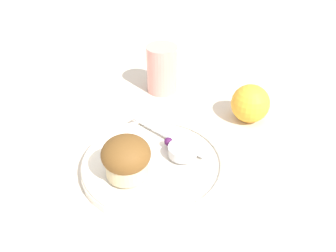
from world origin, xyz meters
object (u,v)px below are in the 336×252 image
(orange_fruit, at_px, (250,103))
(butter_knife, at_px, (168,135))
(juice_glass, at_px, (162,69))
(muffin, at_px, (126,158))

(orange_fruit, bearing_deg, butter_knife, -129.24)
(juice_glass, bearing_deg, muffin, -75.97)
(juice_glass, bearing_deg, orange_fruit, -9.69)
(muffin, bearing_deg, orange_fruit, 62.30)
(butter_knife, bearing_deg, muffin, -81.53)
(muffin, bearing_deg, butter_knife, 80.13)
(butter_knife, relative_size, orange_fruit, 2.21)
(orange_fruit, height_order, juice_glass, juice_glass)
(butter_knife, xyz_separation_m, juice_glass, (-0.09, 0.17, 0.03))
(muffin, height_order, butter_knife, muffin)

